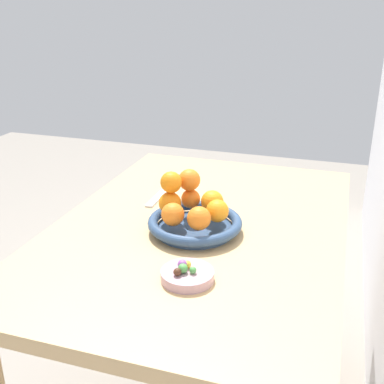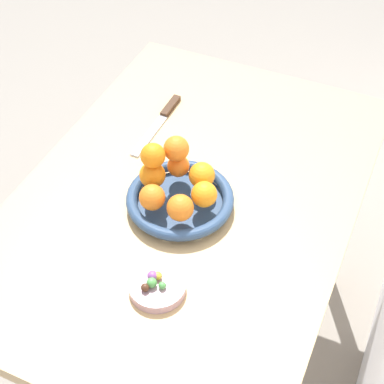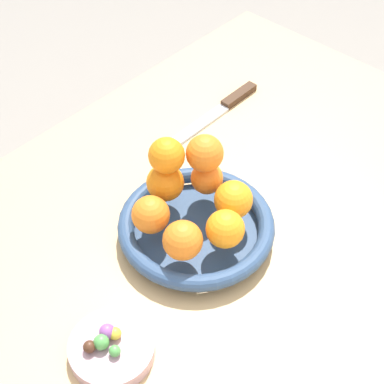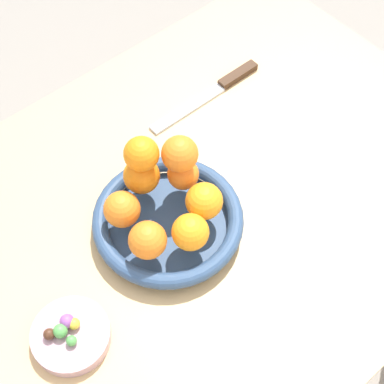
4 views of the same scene
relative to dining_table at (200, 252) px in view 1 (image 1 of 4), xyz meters
The scene contains 17 objects.
dining_table is the anchor object (origin of this frame).
fruit_bowl 0.12m from the dining_table, ahead, with size 0.25×0.25×0.04m.
candy_dish 0.30m from the dining_table, 11.17° to the left, with size 0.12×0.12×0.02m, color #B28C99.
orange_0 0.18m from the dining_table, 57.45° to the right, with size 0.06×0.06×0.06m, color orange.
orange_1 0.19m from the dining_table, 20.31° to the right, with size 0.06×0.06×0.06m, color orange.
orange_2 0.19m from the dining_table, 15.05° to the left, with size 0.06×0.06×0.06m, color orange.
orange_3 0.18m from the dining_table, 49.21° to the left, with size 0.06×0.06×0.06m, color orange.
orange_4 0.16m from the dining_table, 94.68° to the left, with size 0.06×0.06×0.06m, color orange.
orange_5 0.16m from the dining_table, 108.10° to the right, with size 0.05×0.05×0.05m, color orange.
orange_6 0.23m from the dining_table, 57.96° to the right, with size 0.06×0.06×0.06m, color orange.
orange_7 0.21m from the dining_table, 100.30° to the right, with size 0.06×0.06×0.06m, color orange.
candy_ball_0 0.29m from the dining_table, 10.81° to the left, with size 0.02×0.02×0.02m, color gold.
candy_ball_1 0.33m from the dining_table, ahead, with size 0.02×0.02×0.02m, color #472819.
candy_ball_2 0.30m from the dining_table, ahead, with size 0.02×0.02×0.02m, color #8C4C99.
candy_ball_3 0.31m from the dining_table, ahead, with size 0.02×0.02×0.02m, color #4C9947.
candy_ball_4 0.31m from the dining_table, 13.75° to the left, with size 0.02×0.02×0.02m, color #4C9947.
knife 0.29m from the dining_table, 140.07° to the right, with size 0.26×0.02×0.01m.
Camera 1 is at (1.13, 0.34, 1.31)m, focal length 45.00 mm.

